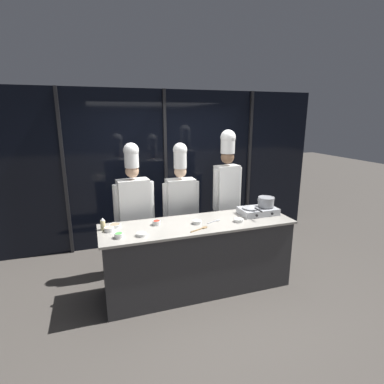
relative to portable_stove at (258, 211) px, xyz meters
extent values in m
plane|color=#47423D|center=(-0.91, -0.07, -0.98)|extent=(24.00, 24.00, 0.00)
cube|color=black|center=(-0.91, 1.68, 0.37)|extent=(5.87, 0.04, 2.70)
cube|color=#232326|center=(-2.58, 1.63, 0.37)|extent=(0.05, 0.05, 2.70)
cube|color=#232326|center=(-0.91, 1.63, 0.37)|extent=(0.05, 0.05, 2.70)
cube|color=#232326|center=(0.75, 1.63, 0.37)|extent=(0.05, 0.05, 2.70)
cube|color=#2D2D30|center=(-0.91, -0.07, -0.53)|extent=(2.41, 0.70, 0.90)
cube|color=#A39E93|center=(-0.91, -0.07, -0.06)|extent=(2.48, 0.74, 0.03)
cube|color=#B2B5BA|center=(0.00, 0.00, 0.00)|extent=(0.52, 0.32, 0.09)
cylinder|color=black|center=(-0.12, 0.00, 0.05)|extent=(0.21, 0.21, 0.01)
cylinder|color=black|center=(-0.12, -0.17, 0.00)|extent=(0.03, 0.01, 0.03)
cylinder|color=black|center=(0.12, 0.00, 0.05)|extent=(0.21, 0.21, 0.01)
cylinder|color=black|center=(0.12, -0.17, 0.00)|extent=(0.03, 0.01, 0.03)
cylinder|color=#ADAFB5|center=(-0.12, 0.00, 0.06)|extent=(0.22, 0.22, 0.01)
cone|color=#ADAFB5|center=(-0.12, 0.00, 0.08)|extent=(0.23, 0.23, 0.05)
cylinder|color=black|center=(-0.12, -0.20, 0.09)|extent=(0.02, 0.18, 0.02)
cylinder|color=#93969B|center=(0.12, 0.00, 0.12)|extent=(0.22, 0.22, 0.13)
torus|color=#93969B|center=(0.12, 0.00, 0.18)|extent=(0.22, 0.22, 0.01)
torus|color=#93969B|center=(0.00, 0.00, 0.16)|extent=(0.01, 0.05, 0.05)
torus|color=#93969B|center=(0.24, 0.00, 0.16)|extent=(0.01, 0.05, 0.05)
cylinder|color=beige|center=(-2.08, 0.08, 0.01)|extent=(0.06, 0.06, 0.12)
cone|color=white|center=(-2.08, 0.08, 0.09)|extent=(0.05, 0.05, 0.03)
cylinder|color=white|center=(-1.93, -0.23, -0.02)|extent=(0.10, 0.10, 0.05)
torus|color=white|center=(-1.93, -0.23, 0.00)|extent=(0.10, 0.10, 0.01)
cylinder|color=#4C9E47|center=(-1.93, -0.23, -0.01)|extent=(0.08, 0.08, 0.03)
cylinder|color=white|center=(-1.67, -0.26, -0.03)|extent=(0.12, 0.12, 0.03)
torus|color=white|center=(-1.67, -0.26, -0.01)|extent=(0.12, 0.12, 0.01)
cylinder|color=silver|center=(-1.67, -0.26, -0.02)|extent=(0.10, 0.10, 0.02)
cylinder|color=white|center=(-1.44, 0.04, -0.02)|extent=(0.10, 0.10, 0.05)
torus|color=white|center=(-1.44, 0.04, 0.01)|extent=(0.10, 0.10, 0.01)
cylinder|color=#B22D1E|center=(-1.44, 0.04, -0.01)|extent=(0.08, 0.08, 0.03)
cylinder|color=white|center=(-0.40, -0.19, -0.03)|extent=(0.12, 0.12, 0.04)
torus|color=white|center=(-0.40, -0.19, -0.01)|extent=(0.13, 0.13, 0.01)
cylinder|color=silver|center=(-0.40, -0.19, -0.02)|extent=(0.10, 0.10, 0.02)
cylinder|color=white|center=(-2.02, 0.01, -0.02)|extent=(0.11, 0.11, 0.05)
torus|color=white|center=(-2.02, 0.01, 0.00)|extent=(0.12, 0.12, 0.01)
cylinder|color=#EAA893|center=(-2.02, 0.01, -0.01)|extent=(0.09, 0.09, 0.03)
cylinder|color=white|center=(-0.93, -0.09, -0.03)|extent=(0.12, 0.12, 0.04)
torus|color=white|center=(-0.93, -0.09, -0.01)|extent=(0.12, 0.12, 0.01)
cylinder|color=beige|center=(-0.93, -0.09, -0.02)|extent=(0.10, 0.10, 0.02)
cylinder|color=white|center=(-1.94, 0.13, -0.03)|extent=(0.15, 0.15, 0.03)
torus|color=white|center=(-1.94, 0.13, -0.01)|extent=(0.15, 0.15, 0.01)
cylinder|color=#9E896B|center=(-1.94, 0.13, -0.02)|extent=(0.12, 0.12, 0.02)
cube|color=#B2B5BA|center=(-0.74, -0.10, -0.04)|extent=(0.14, 0.07, 0.01)
ellipsoid|color=#B2B5BA|center=(-0.64, -0.06, -0.04)|extent=(0.08, 0.07, 0.02)
cube|color=olive|center=(-1.02, -0.31, -0.04)|extent=(0.17, 0.08, 0.01)
ellipsoid|color=olive|center=(-0.90, -0.26, -0.04)|extent=(0.10, 0.08, 0.02)
cylinder|color=#2D3856|center=(-1.51, 0.64, -0.59)|extent=(0.11, 0.11, 0.78)
cylinder|color=#2D3856|center=(-1.75, 0.61, -0.59)|extent=(0.11, 0.11, 0.78)
cube|color=white|center=(-1.63, 0.63, 0.12)|extent=(0.46, 0.27, 0.63)
cylinder|color=white|center=(-1.39, 0.61, 0.10)|extent=(0.09, 0.09, 0.58)
cylinder|color=white|center=(-1.87, 0.57, 0.10)|extent=(0.09, 0.09, 0.58)
sphere|color=tan|center=(-1.63, 0.63, 0.55)|extent=(0.19, 0.19, 0.19)
cylinder|color=white|center=(-1.63, 0.63, 0.72)|extent=(0.20, 0.20, 0.23)
sphere|color=white|center=(-1.63, 0.63, 0.83)|extent=(0.21, 0.21, 0.21)
cylinder|color=#2D3856|center=(-0.82, 0.66, -0.60)|extent=(0.11, 0.11, 0.75)
cylinder|color=#2D3856|center=(-1.05, 0.66, -0.60)|extent=(0.11, 0.11, 0.75)
cube|color=white|center=(-0.93, 0.66, 0.08)|extent=(0.43, 0.22, 0.61)
cylinder|color=white|center=(-0.70, 0.62, 0.06)|extent=(0.08, 0.08, 0.56)
cylinder|color=white|center=(-1.17, 0.62, 0.06)|extent=(0.08, 0.08, 0.56)
sphere|color=beige|center=(-0.93, 0.66, 0.50)|extent=(0.18, 0.18, 0.18)
cylinder|color=white|center=(-0.93, 0.66, 0.68)|extent=(0.19, 0.19, 0.27)
sphere|color=white|center=(-0.93, 0.66, 0.81)|extent=(0.20, 0.20, 0.20)
cylinder|color=#232326|center=(-0.11, 0.62, -0.55)|extent=(0.10, 0.10, 0.85)
cylinder|color=#232326|center=(-0.31, 0.59, -0.55)|extent=(0.10, 0.10, 0.85)
cube|color=white|center=(-0.21, 0.60, 0.21)|extent=(0.39, 0.24, 0.69)
cylinder|color=white|center=(0.00, 0.60, 0.20)|extent=(0.07, 0.07, 0.63)
cylinder|color=white|center=(-0.41, 0.54, 0.20)|extent=(0.07, 0.07, 0.63)
sphere|color=brown|center=(-0.21, 0.60, 0.68)|extent=(0.20, 0.20, 0.20)
cylinder|color=white|center=(-0.21, 0.60, 0.86)|extent=(0.21, 0.21, 0.24)
sphere|color=white|center=(-0.21, 0.60, 0.98)|extent=(0.23, 0.23, 0.23)
camera|label=1|loc=(-2.15, -3.47, 1.30)|focal=28.00mm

